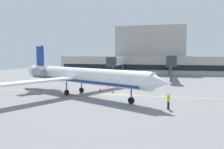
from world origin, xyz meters
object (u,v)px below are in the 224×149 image
(baggage_tug, at_px, (116,75))
(marshaller, at_px, (168,101))
(regional_jet, at_px, (78,75))
(pushback_tractor, at_px, (63,76))

(baggage_tug, xyz_separation_m, marshaller, (14.43, -35.46, 0.16))
(baggage_tug, height_order, marshaller, marshaller)
(regional_jet, xyz_separation_m, marshaller, (14.83, -6.91, -2.25))
(baggage_tug, distance_m, pushback_tractor, 15.50)
(regional_jet, height_order, marshaller, regional_jet)
(pushback_tractor, distance_m, marshaller, 37.39)
(baggage_tug, bearing_deg, pushback_tractor, -142.84)
(marshaller, bearing_deg, regional_jet, 155.02)
(regional_jet, distance_m, pushback_tractor, 22.72)
(baggage_tug, distance_m, marshaller, 38.28)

